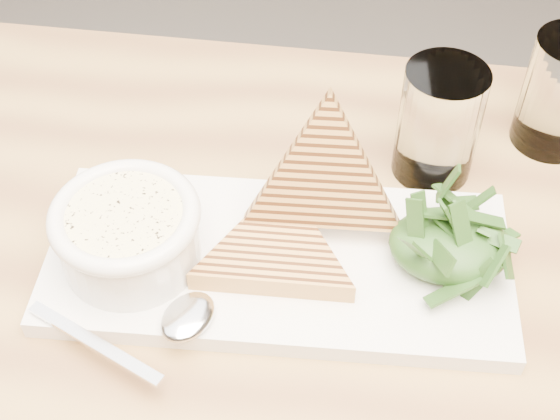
# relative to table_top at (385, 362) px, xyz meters

# --- Properties ---
(table_top) EXTENTS (1.18, 0.84, 0.04)m
(table_top) POSITION_rel_table_top_xyz_m (0.00, 0.00, 0.00)
(table_top) COLOR #A07940
(table_top) RESTS_ON ground
(table_leg_bl) EXTENTS (0.06, 0.06, 0.74)m
(table_leg_bl) POSITION_rel_table_top_xyz_m (-0.51, 0.32, -0.39)
(table_leg_bl) COLOR #A07940
(table_leg_bl) RESTS_ON ground
(platter) EXTENTS (0.38, 0.18, 0.02)m
(platter) POSITION_rel_table_top_xyz_m (-0.09, 0.07, 0.03)
(platter) COLOR white
(platter) RESTS_ON table_top
(soup_bowl) EXTENTS (0.11, 0.11, 0.04)m
(soup_bowl) POSITION_rel_table_top_xyz_m (-0.21, 0.06, 0.06)
(soup_bowl) COLOR white
(soup_bowl) RESTS_ON platter
(soup) EXTENTS (0.09, 0.09, 0.01)m
(soup) POSITION_rel_table_top_xyz_m (-0.21, 0.06, 0.09)
(soup) COLOR #F9EBA2
(soup) RESTS_ON soup_bowl
(bowl_rim) EXTENTS (0.12, 0.12, 0.01)m
(bowl_rim) POSITION_rel_table_top_xyz_m (-0.21, 0.06, 0.09)
(bowl_rim) COLOR white
(bowl_rim) RESTS_ON soup_bowl
(sandwich_flat) EXTENTS (0.16, 0.16, 0.02)m
(sandwich_flat) POSITION_rel_table_top_xyz_m (-0.09, 0.07, 0.05)
(sandwich_flat) COLOR #BE8742
(sandwich_flat) RESTS_ON platter
(sandwich_lean) EXTENTS (0.15, 0.14, 0.17)m
(sandwich_lean) POSITION_rel_table_top_xyz_m (-0.05, 0.11, 0.09)
(sandwich_lean) COLOR #BE8742
(sandwich_lean) RESTS_ON sandwich_flat
(salad_base) EXTENTS (0.10, 0.08, 0.04)m
(salad_base) POSITION_rel_table_top_xyz_m (0.05, 0.08, 0.06)
(salad_base) COLOR #1B3F13
(salad_base) RESTS_ON platter
(arugula_pile) EXTENTS (0.11, 0.10, 0.05)m
(arugula_pile) POSITION_rel_table_top_xyz_m (0.05, 0.08, 0.06)
(arugula_pile) COLOR #2C4D1D
(arugula_pile) RESTS_ON platter
(spoon_bowl) EXTENTS (0.06, 0.06, 0.01)m
(spoon_bowl) POSITION_rel_table_top_xyz_m (-0.15, 0.00, 0.04)
(spoon_bowl) COLOR silver
(spoon_bowl) RESTS_ON platter
(spoon_handle) EXTENTS (0.11, 0.07, 0.00)m
(spoon_handle) POSITION_rel_table_top_xyz_m (-0.22, -0.02, 0.04)
(spoon_handle) COLOR silver
(spoon_handle) RESTS_ON platter
(glass_near) EXTENTS (0.07, 0.07, 0.11)m
(glass_near) POSITION_rel_table_top_xyz_m (0.05, 0.20, 0.08)
(glass_near) COLOR white
(glass_near) RESTS_ON table_top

